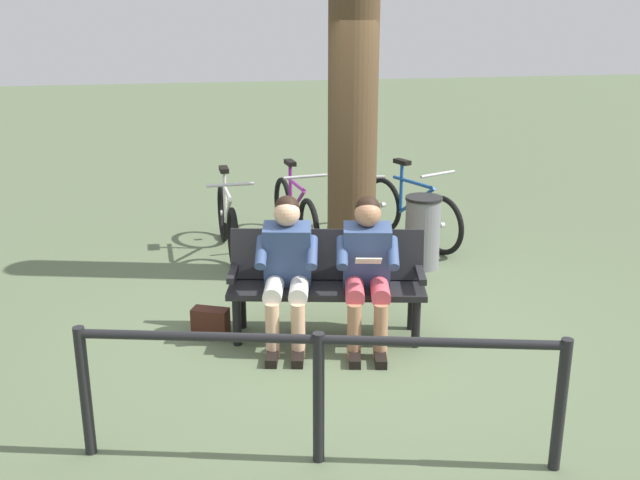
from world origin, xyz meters
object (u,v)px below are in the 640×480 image
(bench, at_px, (327,276))
(litter_bin, at_px, (422,232))
(bicycle_orange, at_px, (228,223))
(bicycle_green, at_px, (411,212))
(handbag, at_px, (211,322))
(tree_trunk, at_px, (353,93))
(bicycle_silver, at_px, (295,214))
(bicycle_blue, at_px, (360,214))
(person_reading, at_px, (367,265))
(person_companion, at_px, (287,265))

(bench, xyz_separation_m, litter_bin, (-1.28, -1.42, -0.13))
(bicycle_orange, bearing_deg, bicycle_green, 88.65)
(bench, distance_m, handbag, 1.04)
(tree_trunk, xyz_separation_m, bicycle_silver, (0.40, -1.11, -1.47))
(bicycle_orange, bearing_deg, bench, 14.42)
(bicycle_blue, height_order, bicycle_orange, same)
(person_reading, height_order, person_companion, same)
(tree_trunk, bearing_deg, bicycle_orange, -37.09)
(bench, xyz_separation_m, person_companion, (0.34, 0.10, 0.16))
(handbag, distance_m, bicycle_blue, 2.82)
(bench, distance_m, bicycle_silver, 2.42)
(person_reading, bearing_deg, handbag, -3.70)
(person_companion, xyz_separation_m, bicycle_silver, (-0.44, -2.51, -0.30))
(handbag, xyz_separation_m, bicycle_orange, (-0.28, -2.08, 0.24))
(litter_bin, height_order, bicycle_blue, bicycle_blue)
(person_companion, relative_size, bicycle_green, 0.77)
(person_reading, xyz_separation_m, bicycle_blue, (-0.53, -2.52, -0.31))
(person_reading, xyz_separation_m, handbag, (1.25, -0.34, -0.54))
(handbag, height_order, bicycle_orange, bicycle_orange)
(person_reading, relative_size, bicycle_green, 0.77)
(person_reading, relative_size, bicycle_blue, 0.72)
(handbag, relative_size, litter_bin, 0.40)
(tree_trunk, height_order, bicycle_orange, tree_trunk)
(bench, relative_size, litter_bin, 2.20)
(tree_trunk, height_order, bicycle_silver, tree_trunk)
(person_reading, xyz_separation_m, person_companion, (0.63, -0.13, -0.00))
(handbag, xyz_separation_m, tree_trunk, (-1.46, -1.19, 1.71))
(bicycle_silver, bearing_deg, bicycle_green, 74.75)
(tree_trunk, distance_m, bicycle_silver, 1.89)
(bicycle_green, height_order, bicycle_blue, same)
(bench, distance_m, bicycle_blue, 2.44)
(bench, height_order, person_reading, person_reading)
(person_reading, height_order, bicycle_orange, person_reading)
(person_reading, distance_m, bicycle_silver, 2.66)
(bench, bearing_deg, person_reading, 153.13)
(bicycle_green, relative_size, bicycle_blue, 0.94)
(litter_bin, distance_m, bicycle_green, 0.84)
(bicycle_silver, distance_m, bicycle_orange, 0.81)
(person_companion, xyz_separation_m, bicycle_blue, (-1.16, -2.39, -0.30))
(tree_trunk, relative_size, bicycle_orange, 2.18)
(bench, bearing_deg, litter_bin, -120.60)
(person_reading, bearing_deg, bicycle_blue, -90.46)
(person_companion, distance_m, handbag, 0.85)
(person_companion, relative_size, handbag, 4.00)
(bicycle_silver, bearing_deg, tree_trunk, 12.04)
(handbag, height_order, bicycle_silver, bicycle_silver)
(bench, xyz_separation_m, bicycle_blue, (-0.82, -2.29, -0.15))
(litter_bin, relative_size, bicycle_orange, 0.45)
(bicycle_blue, bearing_deg, tree_trunk, -7.92)
(bicycle_silver, xyz_separation_m, bicycle_orange, (0.77, 0.22, 0.00))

